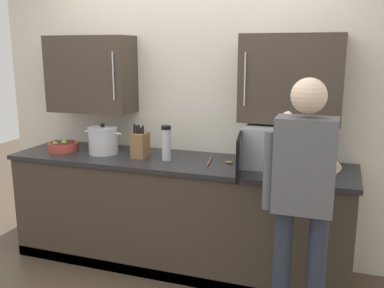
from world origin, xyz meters
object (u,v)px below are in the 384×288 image
object	(u,v)px
microwave_oven	(278,147)
fruit_bowl	(63,146)
thermos_flask	(166,143)
wooden_spoon	(219,162)
person_figure	(302,192)
stock_pot	(103,140)
knife_block	(140,145)

from	to	relation	value
microwave_oven	fruit_bowl	distance (m)	1.86
thermos_flask	wooden_spoon	distance (m)	0.44
microwave_oven	person_figure	size ratio (longest dim) A/B	0.46
wooden_spoon	person_figure	xyz separation A→B (m)	(0.70, -0.70, 0.06)
thermos_flask	person_figure	size ratio (longest dim) A/B	0.17
microwave_oven	stock_pot	bearing A→B (deg)	-178.32
stock_pot	fruit_bowl	bearing A→B (deg)	-176.88
knife_block	person_figure	size ratio (longest dim) A/B	0.17
microwave_oven	person_figure	bearing A→B (deg)	-71.21
stock_pot	person_figure	distance (m)	1.84
microwave_oven	fruit_bowl	xyz separation A→B (m)	(-1.85, -0.06, -0.11)
fruit_bowl	person_figure	xyz separation A→B (m)	(2.10, -0.66, 0.03)
microwave_oven	stock_pot	distance (m)	1.46
microwave_oven	person_figure	world-z (taller)	person_figure
microwave_oven	wooden_spoon	distance (m)	0.47
stock_pot	knife_block	xyz separation A→B (m)	(0.35, -0.01, -0.01)
microwave_oven	stock_pot	size ratio (longest dim) A/B	2.15
knife_block	thermos_flask	size ratio (longest dim) A/B	0.99
fruit_bowl	thermos_flask	bearing A→B (deg)	-0.53
thermos_flask	wooden_spoon	bearing A→B (deg)	6.73
stock_pot	knife_block	size ratio (longest dim) A/B	1.25
microwave_oven	thermos_flask	size ratio (longest dim) A/B	2.65
thermos_flask	knife_block	bearing A→B (deg)	176.15
knife_block	person_figure	bearing A→B (deg)	-26.17
person_figure	stock_pot	bearing A→B (deg)	158.30
thermos_flask	fruit_bowl	distance (m)	0.99
stock_pot	person_figure	size ratio (longest dim) A/B	0.21
microwave_oven	wooden_spoon	world-z (taller)	microwave_oven
microwave_oven	knife_block	bearing A→B (deg)	-177.05
knife_block	wooden_spoon	size ratio (longest dim) A/B	1.10
microwave_oven	thermos_flask	world-z (taller)	microwave_oven
microwave_oven	stock_pot	world-z (taller)	microwave_oven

